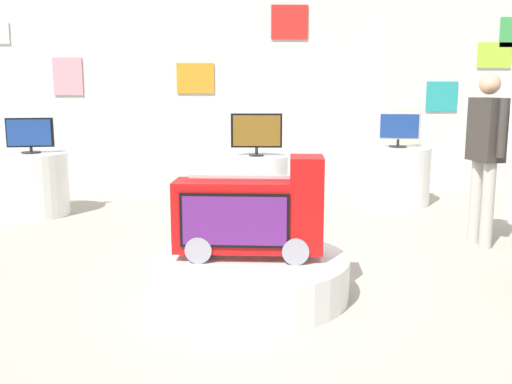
# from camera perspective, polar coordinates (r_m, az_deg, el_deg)

# --- Properties ---
(ground_plane) EXTENTS (30.00, 30.00, 0.00)m
(ground_plane) POSITION_cam_1_polar(r_m,az_deg,el_deg) (4.76, 3.11, -8.93)
(ground_plane) COLOR #A8A091
(back_wall_display) EXTENTS (12.63, 0.13, 3.04)m
(back_wall_display) POSITION_cam_1_polar(r_m,az_deg,el_deg) (8.81, 0.72, 10.01)
(back_wall_display) COLOR silver
(back_wall_display) RESTS_ON ground
(main_display_pedestal) EXTENTS (1.51, 1.51, 0.30)m
(main_display_pedestal) POSITION_cam_1_polar(r_m,az_deg,el_deg) (4.46, -0.74, -8.21)
(main_display_pedestal) COLOR silver
(main_display_pedestal) RESTS_ON ground
(novelty_firetruck_tv) EXTENTS (1.12, 0.47, 0.76)m
(novelty_firetruck_tv) POSITION_cam_1_polar(r_m,az_deg,el_deg) (4.32, -0.46, -2.38)
(novelty_firetruck_tv) COLOR gray
(novelty_firetruck_tv) RESTS_ON main_display_pedestal
(display_pedestal_left_rear) EXTENTS (0.88, 0.88, 0.77)m
(display_pedestal_left_rear) POSITION_cam_1_polar(r_m,az_deg,el_deg) (8.07, 13.55, 1.56)
(display_pedestal_left_rear) COLOR silver
(display_pedestal_left_rear) RESTS_ON ground
(tv_on_left_rear) EXTENTS (0.54, 0.24, 0.46)m
(tv_on_left_rear) POSITION_cam_1_polar(r_m,az_deg,el_deg) (8.00, 13.75, 6.04)
(tv_on_left_rear) COLOR black
(tv_on_left_rear) RESTS_ON display_pedestal_left_rear
(display_pedestal_center_rear) EXTENTS (0.84, 0.84, 0.77)m
(display_pedestal_center_rear) POSITION_cam_1_polar(r_m,az_deg,el_deg) (7.66, -20.89, 0.72)
(display_pedestal_center_rear) COLOR silver
(display_pedestal_center_rear) RESTS_ON ground
(tv_on_center_rear) EXTENTS (0.55, 0.22, 0.43)m
(tv_on_center_rear) POSITION_cam_1_polar(r_m,az_deg,el_deg) (7.58, -21.19, 5.24)
(tv_on_center_rear) COLOR black
(tv_on_center_rear) RESTS_ON display_pedestal_center_rear
(display_pedestal_right_rear) EXTENTS (0.73, 0.73, 0.77)m
(display_pedestal_right_rear) POSITION_cam_1_polar(r_m,az_deg,el_deg) (6.86, 0.05, 0.35)
(display_pedestal_right_rear) COLOR silver
(display_pedestal_right_rear) RESTS_ON ground
(tv_on_right_rear) EXTENTS (0.59, 0.17, 0.49)m
(tv_on_right_rear) POSITION_cam_1_polar(r_m,az_deg,el_deg) (6.77, 0.05, 5.87)
(tv_on_right_rear) COLOR black
(tv_on_right_rear) RESTS_ON display_pedestal_right_rear
(shopper_browsing_near_truck) EXTENTS (0.27, 0.55, 1.69)m
(shopper_browsing_near_truck) POSITION_cam_1_polar(r_m,az_deg,el_deg) (6.11, 21.49, 4.14)
(shopper_browsing_near_truck) COLOR #B2ADA3
(shopper_browsing_near_truck) RESTS_ON ground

